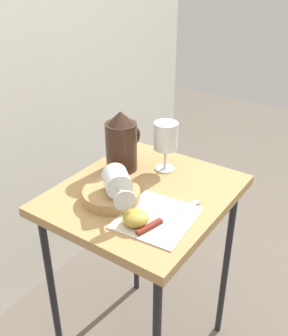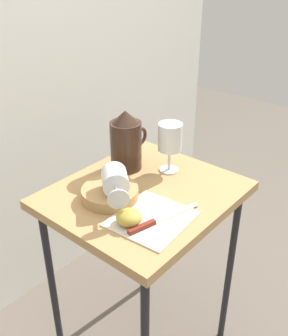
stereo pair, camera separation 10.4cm
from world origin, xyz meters
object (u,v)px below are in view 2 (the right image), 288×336
(basket_tray, at_px, (110,193))
(apple_half_left, at_px, (129,217))
(table, at_px, (144,211))
(wine_glass_upright, at_px, (170,139))
(knife, at_px, (154,222))
(pitcher, at_px, (126,145))
(wine_glass_tipped_near, at_px, (115,180))

(basket_tray, distance_m, apple_half_left, 0.14)
(basket_tray, bearing_deg, table, -26.70)
(wine_glass_upright, relative_size, knife, 0.72)
(basket_tray, distance_m, knife, 0.18)
(knife, bearing_deg, wine_glass_upright, 29.48)
(apple_half_left, bearing_deg, knife, -50.58)
(table, distance_m, apple_half_left, 0.20)
(pitcher, xyz_separation_m, wine_glass_tipped_near, (-0.18, -0.12, -0.01))
(apple_half_left, bearing_deg, wine_glass_tipped_near, 61.76)
(table, height_order, pitcher, pitcher)
(pitcher, distance_m, wine_glass_tipped_near, 0.21)
(basket_tray, bearing_deg, knife, -94.75)
(wine_glass_tipped_near, bearing_deg, wine_glass_upright, -1.05)
(table, distance_m, wine_glass_upright, 0.24)
(wine_glass_tipped_near, height_order, apple_half_left, wine_glass_tipped_near)
(wine_glass_upright, distance_m, knife, 0.32)
(pitcher, relative_size, knife, 0.87)
(pitcher, bearing_deg, wine_glass_upright, -58.71)
(basket_tray, bearing_deg, apple_half_left, -114.01)
(table, xyz_separation_m, basket_tray, (-0.10, 0.05, 0.09))
(basket_tray, bearing_deg, pitcher, 28.04)
(basket_tray, bearing_deg, wine_glass_upright, -6.88)
(basket_tray, height_order, wine_glass_tipped_near, wine_glass_tipped_near)
(table, bearing_deg, basket_tray, 153.30)
(table, bearing_deg, knife, -130.75)
(pitcher, height_order, wine_glass_tipped_near, pitcher)
(wine_glass_upright, xyz_separation_m, wine_glass_tipped_near, (-0.25, 0.00, -0.04))
(table, xyz_separation_m, apple_half_left, (-0.15, -0.08, 0.10))
(table, height_order, basket_tray, basket_tray)
(pitcher, xyz_separation_m, knife, (-0.19, -0.27, -0.08))
(table, distance_m, basket_tray, 0.14)
(pitcher, xyz_separation_m, wine_glass_upright, (0.07, -0.12, 0.03))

